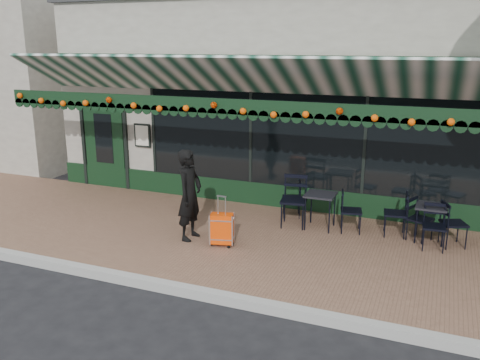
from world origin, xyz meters
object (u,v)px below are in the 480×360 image
at_px(woman, 190,195).
at_px(chair_b_right, 351,211).
at_px(chair_b_left, 292,198).
at_px(chair_a_right, 420,220).
at_px(chair_a_front, 434,227).
at_px(chair_a_extra, 454,224).
at_px(chair_b_front, 294,201).
at_px(suitcase, 222,229).
at_px(chair_a_left, 395,214).
at_px(cafe_table_b, 321,197).
at_px(cafe_table_a, 432,209).

distance_m(woman, chair_b_right, 3.02).
bearing_deg(chair_b_left, chair_a_right, 61.34).
distance_m(chair_a_front, chair_a_extra, 0.41).
bearing_deg(chair_b_front, chair_b_right, -3.49).
relative_size(woman, suitcase, 1.82).
relative_size(chair_a_front, chair_b_front, 0.80).
relative_size(chair_a_left, chair_a_extra, 1.02).
height_order(cafe_table_b, chair_b_right, chair_b_right).
bearing_deg(chair_b_front, chair_a_extra, -7.40).
relative_size(suitcase, chair_a_front, 1.13).
xyz_separation_m(woman, cafe_table_a, (4.02, 1.50, -0.22)).
bearing_deg(cafe_table_b, chair_a_left, 5.51).
height_order(cafe_table_b, chair_a_right, chair_a_right).
distance_m(cafe_table_a, chair_a_right, 0.27).
distance_m(suitcase, chair_a_right, 3.54).
bearing_deg(chair_b_left, cafe_table_b, 37.77).
relative_size(cafe_table_a, chair_b_front, 0.66).
relative_size(cafe_table_a, cafe_table_b, 0.97).
relative_size(cafe_table_b, chair_a_front, 0.86).
relative_size(suitcase, chair_b_front, 0.90).
distance_m(suitcase, chair_b_front, 1.69).
relative_size(chair_a_left, chair_b_left, 1.09).
bearing_deg(chair_a_front, chair_a_left, 143.21).
height_order(woman, cafe_table_a, woman).
height_order(chair_a_right, chair_b_right, chair_b_right).
height_order(chair_a_right, chair_a_extra, chair_a_extra).
xyz_separation_m(cafe_table_a, chair_b_left, (-2.67, 0.36, -0.22)).
distance_m(chair_a_right, chair_b_left, 2.54).
bearing_deg(chair_b_right, chair_a_extra, -103.47).
distance_m(suitcase, chair_b_left, 2.08).
xyz_separation_m(suitcase, chair_a_right, (3.18, 1.54, 0.09)).
distance_m(woman, chair_a_front, 4.26).
height_order(cafe_table_b, chair_a_left, chair_a_left).
relative_size(woman, chair_b_left, 2.16).
xyz_separation_m(woman, cafe_table_b, (2.05, 1.41, -0.21)).
xyz_separation_m(cafe_table_a, chair_a_left, (-0.61, 0.04, -0.18)).
bearing_deg(suitcase, chair_a_left, 16.30).
relative_size(woman, cafe_table_b, 2.41).
relative_size(woman, chair_b_right, 2.05).
bearing_deg(suitcase, chair_b_left, 56.33).
relative_size(chair_a_extra, chair_b_front, 0.81).
bearing_deg(cafe_table_a, chair_a_right, -160.67).
distance_m(chair_a_left, chair_a_extra, 1.00).
bearing_deg(chair_b_left, chair_b_right, 52.12).
relative_size(suitcase, chair_b_left, 1.19).
bearing_deg(cafe_table_b, chair_a_extra, -0.49).
distance_m(woman, chair_a_extra, 4.63).
bearing_deg(chair_a_extra, chair_b_left, 57.99).
height_order(chair_a_extra, chair_b_left, chair_a_extra).
xyz_separation_m(cafe_table_a, chair_a_extra, (0.38, -0.11, -0.19)).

